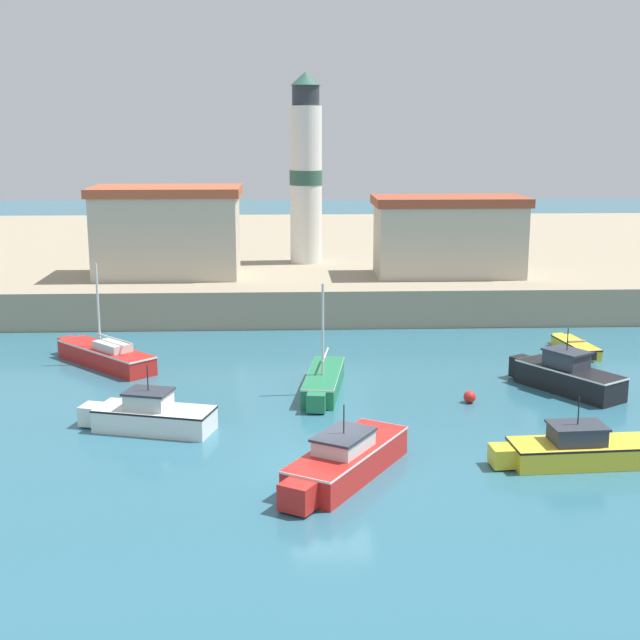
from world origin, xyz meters
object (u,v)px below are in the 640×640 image
dinghy_yellow_6 (575,346)px  motorboat_white_4 (150,415)px  motorboat_black_1 (566,376)px  motorboat_yellow_5 (578,449)px  motorboat_red_3 (345,460)px  lighthouse (306,172)px  harbor_shed_near_wharf (449,236)px  sailboat_green_0 (323,381)px  mooring_buoy (470,397)px  harbor_shed_mid_row (167,231)px  sailboat_red_2 (105,355)px

dinghy_yellow_6 → motorboat_white_4: bearing=-151.3°
motorboat_black_1 → motorboat_yellow_5: bearing=-105.0°
motorboat_white_4 → motorboat_yellow_5: 14.47m
motorboat_red_3 → lighthouse: 30.86m
motorboat_red_3 → harbor_shed_near_wharf: 26.23m
sailboat_green_0 → mooring_buoy: size_ratio=11.81×
sailboat_green_0 → dinghy_yellow_6: sailboat_green_0 is taller
lighthouse → motorboat_white_4: bearing=-103.6°
motorboat_red_3 → sailboat_green_0: bearing=91.6°
mooring_buoy → harbor_shed_near_wharf: bearing=82.5°
sailboat_green_0 → harbor_shed_mid_row: (-8.11, 16.47, 4.12)m
sailboat_green_0 → motorboat_black_1: size_ratio=1.13×
sailboat_red_2 → harbor_shed_near_wharf: harbor_shed_near_wharf is taller
sailboat_green_0 → motorboat_yellow_5: size_ratio=1.05×
harbor_shed_near_wharf → mooring_buoy: bearing=-97.5°
mooring_buoy → motorboat_yellow_5: bearing=-71.8°
sailboat_green_0 → harbor_shed_near_wharf: 18.26m
sailboat_green_0 → mooring_buoy: bearing=-16.1°
lighthouse → harbor_shed_near_wharf: bearing=-33.2°
mooring_buoy → harbor_shed_near_wharf: (2.31, 17.62, 4.04)m
motorboat_black_1 → sailboat_red_2: bearing=166.4°
motorboat_black_1 → motorboat_white_4: (-16.06, -3.99, -0.10)m
sailboat_red_2 → motorboat_red_3: 16.44m
motorboat_white_4 → sailboat_green_0: bearing=34.0°
motorboat_black_1 → harbor_shed_near_wharf: size_ratio=0.57×
motorboat_yellow_5 → harbor_shed_mid_row: 29.43m
motorboat_black_1 → dinghy_yellow_6: bearing=68.8°
mooring_buoy → harbor_shed_mid_row: bearing=127.1°
motorboat_black_1 → mooring_buoy: bearing=-162.1°
sailboat_green_0 → lighthouse: lighthouse is taller
dinghy_yellow_6 → lighthouse: 20.98m
motorboat_red_3 → dinghy_yellow_6: 18.88m
sailboat_green_0 → dinghy_yellow_6: 13.48m
motorboat_black_1 → harbor_shed_mid_row: bearing=136.9°
motorboat_black_1 → harbor_shed_near_wharf: 16.77m
motorboat_white_4 → dinghy_yellow_6: motorboat_white_4 is taller
motorboat_red_3 → sailboat_red_2: bearing=126.5°
sailboat_green_0 → motorboat_white_4: bearing=-146.0°
motorboat_black_1 → motorboat_yellow_5: size_ratio=0.92×
motorboat_red_3 → dinghy_yellow_6: motorboat_red_3 is taller
sailboat_red_2 → motorboat_white_4: bearing=-69.5°
motorboat_black_1 → motorboat_yellow_5: 8.05m
sailboat_red_2 → motorboat_white_4: size_ratio=1.08×
motorboat_black_1 → motorboat_red_3: size_ratio=0.85×
dinghy_yellow_6 → mooring_buoy: bearing=-131.3°
sailboat_green_0 → dinghy_yellow_6: (12.14, 5.85, -0.16)m
sailboat_red_2 → motorboat_red_3: bearing=-53.5°
motorboat_white_4 → lighthouse: 27.16m
harbor_shed_near_wharf → motorboat_red_3: bearing=-107.1°
harbor_shed_near_wharf → harbor_shed_mid_row: 16.01m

